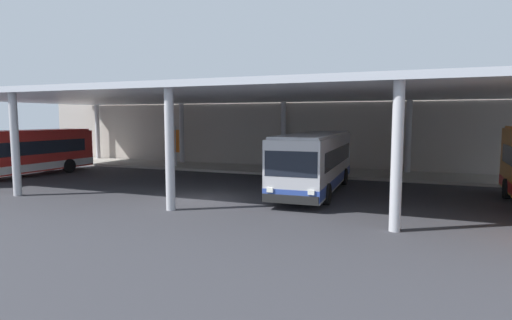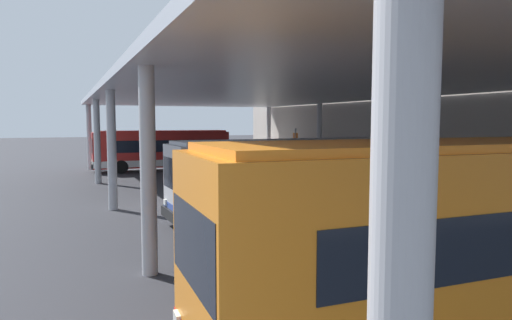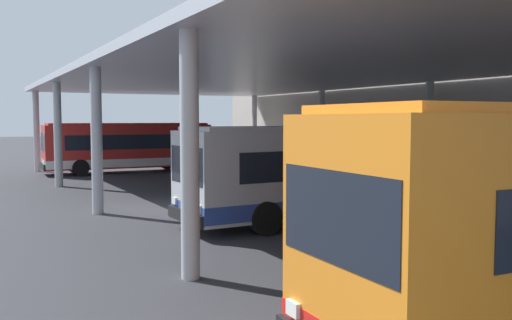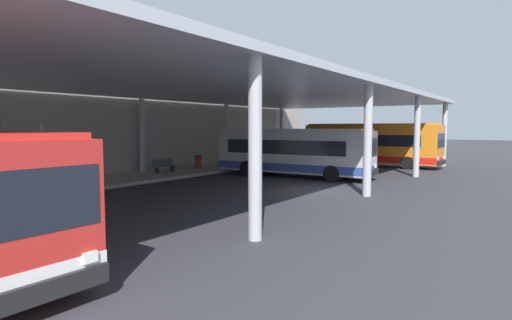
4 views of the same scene
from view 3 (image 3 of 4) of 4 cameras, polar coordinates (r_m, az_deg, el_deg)
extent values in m
plane|color=#333338|center=(21.58, -9.31, -4.93)|extent=(200.00, 200.00, 0.00)
cube|color=#A39E93|center=(27.58, 14.56, -2.85)|extent=(42.00, 4.50, 0.18)
cube|color=#ADA399|center=(29.67, 19.34, 3.66)|extent=(48.00, 1.60, 6.50)
cube|color=silver|center=(23.71, 3.41, 9.02)|extent=(40.00, 17.00, 0.30)
cylinder|color=#B2B2B7|center=(38.97, -21.53, 2.74)|extent=(0.40, 0.40, 5.25)
cylinder|color=#B2B2B7|center=(43.69, -0.16, 3.15)|extent=(0.40, 0.40, 5.25)
cylinder|color=#B2B2B7|center=(29.80, -19.61, 2.45)|extent=(0.40, 0.40, 5.25)
cylinder|color=#B2B2B7|center=(35.75, 6.72, 2.90)|extent=(0.40, 0.40, 5.25)
cylinder|color=#B2B2B7|center=(20.68, -15.98, 1.89)|extent=(0.40, 0.40, 5.25)
cylinder|color=#B2B2B7|center=(28.60, 17.26, 2.44)|extent=(0.40, 0.40, 5.25)
cylinder|color=#B2B2B7|center=(11.79, -6.79, 0.43)|extent=(0.40, 0.40, 5.25)
cube|color=red|center=(36.82, -12.85, 1.42)|extent=(2.77, 10.46, 2.70)
cube|color=white|center=(36.88, -12.83, -0.13)|extent=(2.79, 10.48, 0.50)
cube|color=black|center=(36.84, -12.63, 1.89)|extent=(2.76, 8.59, 0.90)
cube|color=black|center=(35.97, -20.87, 1.75)|extent=(2.30, 0.18, 1.10)
cube|color=black|center=(36.05, -20.95, -0.64)|extent=(2.45, 0.22, 0.36)
cube|color=red|center=(36.78, -12.89, 3.62)|extent=(2.56, 10.04, 0.12)
cube|color=yellow|center=(35.95, -20.86, 3.06)|extent=(1.75, 0.17, 0.28)
cube|color=white|center=(36.92, -21.08, 0.01)|extent=(0.28, 0.09, 0.20)
cube|color=white|center=(35.13, -20.82, -0.18)|extent=(0.28, 0.09, 0.20)
cylinder|color=black|center=(37.50, -18.06, -0.47)|extent=(0.31, 1.01, 1.00)
cylinder|color=black|center=(35.08, -17.49, -0.76)|extent=(0.31, 1.01, 1.00)
cylinder|color=black|center=(38.82, -9.13, -0.17)|extent=(0.31, 1.01, 1.00)
cylinder|color=black|center=(36.49, -8.00, -0.43)|extent=(0.31, 1.01, 1.00)
cube|color=#B7B7BC|center=(19.03, 7.50, -0.96)|extent=(2.87, 10.48, 2.70)
cube|color=#2D4799|center=(19.14, 7.47, -3.95)|extent=(2.89, 10.50, 0.50)
cube|color=black|center=(19.09, 7.86, -0.05)|extent=(2.84, 8.61, 0.90)
cube|color=black|center=(16.41, -6.96, -0.54)|extent=(2.30, 0.20, 1.10)
cube|color=black|center=(16.56, -7.21, -5.73)|extent=(2.45, 0.25, 0.36)
cube|color=silver|center=(18.95, 7.54, 3.29)|extent=(2.66, 10.06, 0.12)
cube|color=yellow|center=(16.37, -6.89, 2.32)|extent=(1.75, 0.18, 0.28)
cube|color=white|center=(17.34, -8.33, -4.13)|extent=(0.28, 0.09, 0.20)
cube|color=white|center=(15.69, -5.92, -4.98)|extent=(0.28, 0.09, 0.20)
cylinder|color=black|center=(18.50, -2.88, -4.82)|extent=(0.32, 1.01, 1.00)
cylinder|color=black|center=(16.38, 1.02, -5.99)|extent=(0.32, 1.01, 1.00)
cylinder|color=black|center=(21.90, 11.50, -3.50)|extent=(0.32, 1.01, 1.00)
cylinder|color=black|center=(20.15, 16.10, -4.24)|extent=(0.32, 1.01, 1.00)
cube|color=black|center=(6.56, 8.43, -5.84)|extent=(2.30, 0.19, 1.10)
cube|color=yellow|center=(6.48, 8.75, 3.11)|extent=(1.75, 0.18, 0.28)
cube|color=white|center=(7.60, 3.85, -14.93)|extent=(0.28, 0.09, 0.20)
cylinder|color=black|center=(9.17, 14.96, -14.32)|extent=(0.31, 1.01, 1.00)
cube|color=#4C515B|center=(27.23, 15.14, -1.80)|extent=(1.80, 0.44, 0.08)
cube|color=#4C515B|center=(27.35, 15.45, -1.26)|extent=(1.80, 0.06, 0.44)
cube|color=#2D2D33|center=(27.77, 14.14, -2.14)|extent=(0.10, 0.36, 0.45)
cube|color=#2D2D33|center=(26.75, 16.15, -2.41)|extent=(0.10, 0.36, 0.45)
cylinder|color=maroon|center=(24.93, 20.40, -2.45)|extent=(0.48, 0.48, 0.90)
cylinder|color=black|center=(24.88, 20.43, -1.33)|extent=(0.52, 0.52, 0.08)
cylinder|color=#B2B2B7|center=(33.56, 4.06, 1.40)|extent=(0.12, 0.12, 3.20)
cube|color=orange|center=(33.54, 4.04, 2.05)|extent=(0.70, 0.04, 1.80)
camera|label=1|loc=(15.03, -74.57, 3.34)|focal=29.07mm
camera|label=2|loc=(2.37, 74.85, 13.35)|focal=31.91mm
camera|label=4|loc=(39.14, -31.41, 3.37)|focal=28.77mm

